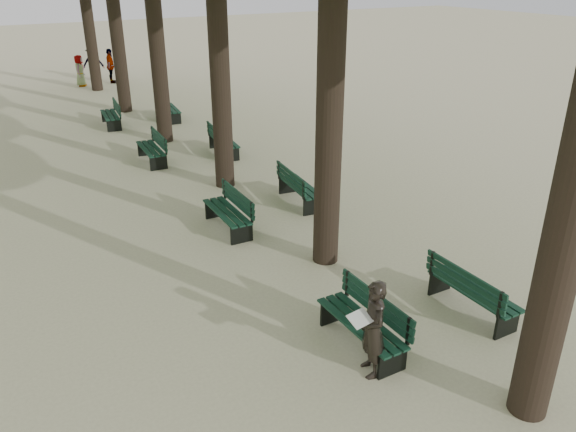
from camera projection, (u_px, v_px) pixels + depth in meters
ground at (353, 364)px, 8.66m from camera, size 120.00×120.00×0.00m
bench_left_0 at (361, 332)px, 8.94m from camera, size 0.59×1.81×0.92m
bench_left_1 at (228, 219)px, 12.93m from camera, size 0.64×1.82×0.92m
bench_left_2 at (152, 154)px, 17.33m from camera, size 0.69×1.83×0.92m
bench_left_3 at (111, 119)px, 21.20m from camera, size 0.77×1.85×0.92m
bench_right_0 at (472, 299)px, 9.83m from camera, size 0.60×1.81×0.92m
bench_right_1 at (300, 193)px, 14.37m from camera, size 0.79×1.86×0.92m
bench_right_2 at (224, 146)px, 18.08m from camera, size 0.79×1.86×0.92m
bench_right_3 at (170, 113)px, 22.12m from camera, size 0.79×1.86×0.92m
man_with_map at (373, 329)px, 8.16m from camera, size 0.68×0.69×1.56m
pedestrian_b at (93, 63)px, 29.74m from camera, size 1.14×0.53×1.70m
pedestrian_d at (80, 71)px, 28.02m from camera, size 0.61×0.80×1.53m
pedestrian_c at (111, 66)px, 28.73m from camera, size 0.68×1.07×1.72m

